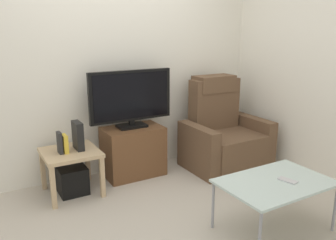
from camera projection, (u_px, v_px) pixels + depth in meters
ground_plane at (160, 209)px, 3.27m from camera, size 6.40×6.40×0.00m
wall_back at (111, 60)px, 3.89m from camera, size 6.40×0.06×2.60m
wall_side at (309, 60)px, 3.85m from camera, size 0.06×4.48×2.60m
tv_stand at (133, 151)px, 3.98m from camera, size 0.66×0.42×0.56m
television at (131, 98)px, 3.84m from camera, size 0.96×0.20×0.64m
recliner_armchair at (223, 135)px, 4.27m from camera, size 0.98×0.78×1.08m
side_table at (71, 158)px, 3.50m from camera, size 0.54×0.54×0.46m
subwoofer_box at (72, 180)px, 3.57m from camera, size 0.28×0.28×0.28m
book_leftmost at (60, 143)px, 3.39m from camera, size 0.04×0.11×0.21m
book_middle at (65, 144)px, 3.42m from camera, size 0.04×0.13×0.18m
game_console at (78, 136)px, 3.50m from camera, size 0.07×0.20×0.28m
coffee_table at (275, 184)px, 2.84m from camera, size 0.90×0.60×0.44m
cell_phone at (288, 180)px, 2.84m from camera, size 0.10×0.16×0.01m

